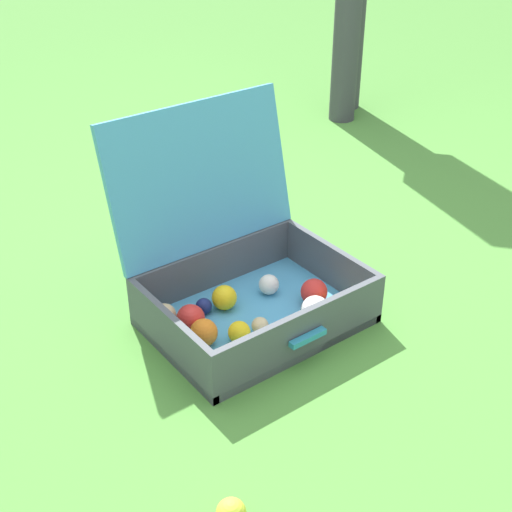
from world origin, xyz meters
name	(u,v)px	position (x,y,z in m)	size (l,w,h in m)	color
ground_plane	(264,313)	(0.00, 0.00, 0.00)	(16.00, 16.00, 0.00)	#4C8C38
open_suitcase	(242,278)	(-0.05, 0.04, 0.12)	(0.56, 0.54, 0.55)	#4799C6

